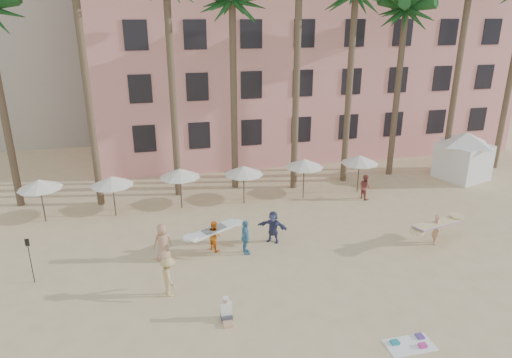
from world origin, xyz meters
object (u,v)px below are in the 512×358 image
object	(u,v)px
cabana	(464,151)
carrier_white	(214,234)
carrier_yellow	(437,227)
pink_hotel	(299,56)

from	to	relation	value
cabana	carrier_white	distance (m)	20.66
carrier_yellow	carrier_white	size ratio (longest dim) A/B	1.20
cabana	carrier_yellow	size ratio (longest dim) A/B	1.65
cabana	pink_hotel	bearing A→B (deg)	124.77
cabana	carrier_white	xyz separation A→B (m)	(-19.52, -6.65, -1.19)
pink_hotel	carrier_white	bearing A→B (deg)	-119.28
pink_hotel	carrier_yellow	world-z (taller)	pink_hotel
pink_hotel	cabana	size ratio (longest dim) A/B	6.20
cabana	carrier_yellow	xyz separation A→B (m)	(-7.98, -8.72, -1.10)
carrier_yellow	cabana	bearing A→B (deg)	47.56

